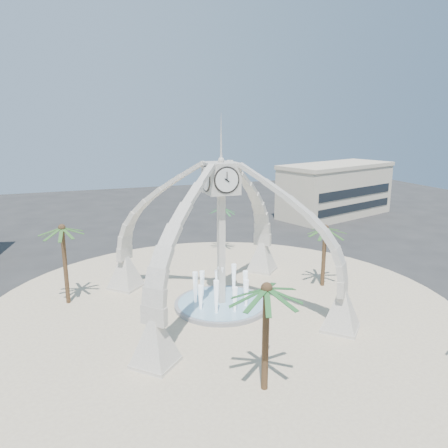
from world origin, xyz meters
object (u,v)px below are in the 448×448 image
object	(u,v)px
fountain	(221,304)
palm_west	(62,229)
palm_east	(325,229)
palm_north	(223,208)
palm_south	(267,290)
clock_tower	(221,233)

from	to	relation	value
fountain	palm_west	distance (m)	14.80
palm_east	palm_north	xyz separation A→B (m)	(-5.20, 13.76, -0.31)
palm_south	fountain	bearing A→B (deg)	82.62
palm_east	clock_tower	bearing A→B (deg)	-173.57
clock_tower	palm_south	distance (m)	12.02
palm_west	palm_north	size ratio (longest dim) A/B	1.24
fountain	palm_north	size ratio (longest dim) A/B	1.32
fountain	palm_east	world-z (taller)	palm_east
palm_south	palm_west	bearing A→B (deg)	122.02
clock_tower	palm_east	world-z (taller)	clock_tower
fountain	palm_east	size ratio (longest dim) A/B	1.23
palm_north	palm_south	size ratio (longest dim) A/B	0.84
fountain	palm_west	world-z (taller)	palm_west
palm_east	palm_south	world-z (taller)	palm_south
clock_tower	palm_west	distance (m)	13.36
clock_tower	palm_east	size ratio (longest dim) A/B	2.77
fountain	palm_east	distance (m)	12.07
palm_east	palm_west	size ratio (longest dim) A/B	0.86
fountain	palm_south	size ratio (longest dim) A/B	1.11
fountain	palm_south	bearing A→B (deg)	-97.38
palm_north	palm_east	bearing A→B (deg)	-69.28
palm_west	clock_tower	bearing A→B (deg)	-23.15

